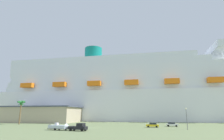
{
  "coord_description": "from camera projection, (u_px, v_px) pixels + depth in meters",
  "views": [
    {
      "loc": [
        22.49,
        -64.39,
        5.27
      ],
      "look_at": [
        -1.54,
        30.77,
        27.35
      ],
      "focal_mm": 30.21,
      "sensor_mm": 36.0,
      "label": 1
    }
  ],
  "objects": [
    {
      "name": "small_boat_on_trailer",
      "position": [
        60.0,
        127.0,
        56.95
      ],
      "size": [
        8.36,
        2.82,
        2.15
      ],
      "color": "#595960",
      "rests_on": "ground_plane"
    },
    {
      "name": "ground_plane",
      "position": [
        115.0,
        123.0,
        93.51
      ],
      "size": [
        600.0,
        600.0,
        0.0
      ],
      "primitive_type": "plane",
      "color": "#66754C"
    },
    {
      "name": "parked_car_white_van",
      "position": [
        172.0,
        124.0,
        70.89
      ],
      "size": [
        4.46,
        2.24,
        1.58
      ],
      "color": "white",
      "rests_on": "ground_plane"
    },
    {
      "name": "palm_tree",
      "position": [
        21.0,
        105.0,
        85.69
      ],
      "size": [
        3.49,
        3.68,
        10.61
      ],
      "color": "brown",
      "rests_on": "ground_plane"
    },
    {
      "name": "cruise_ship",
      "position": [
        132.0,
        94.0,
        124.43
      ],
      "size": [
        230.86,
        45.7,
        57.92
      ],
      "color": "white",
      "rests_on": "ground_plane"
    },
    {
      "name": "street_lamp",
      "position": [
        186.0,
        115.0,
        59.33
      ],
      "size": [
        0.56,
        0.56,
        6.69
      ],
      "color": "slate",
      "rests_on": "ground_plane"
    },
    {
      "name": "pickup_truck",
      "position": [
        79.0,
        127.0,
        54.74
      ],
      "size": [
        5.8,
        2.8,
        2.2
      ],
      "color": "black",
      "rests_on": "ground_plane"
    },
    {
      "name": "terminal_building",
      "position": [
        43.0,
        114.0,
        106.63
      ],
      "size": [
        44.27,
        31.43,
        8.51
      ],
      "color": "#B7A88C",
      "rests_on": "ground_plane"
    },
    {
      "name": "parked_car_yellow_taxi",
      "position": [
        153.0,
        125.0,
        67.36
      ],
      "size": [
        4.49,
        2.11,
        1.58
      ],
      "color": "yellow",
      "rests_on": "ground_plane"
    }
  ]
}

